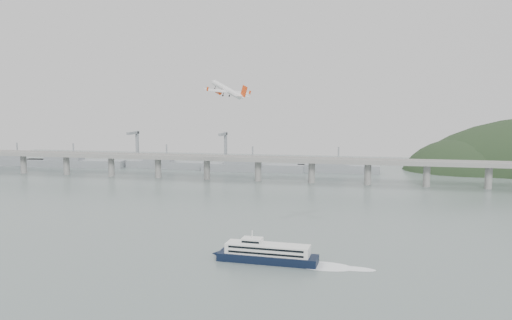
# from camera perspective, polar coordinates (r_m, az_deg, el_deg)

# --- Properties ---
(ground) EXTENTS (900.00, 900.00, 0.00)m
(ground) POSITION_cam_1_polar(r_m,az_deg,el_deg) (269.07, -2.56, -8.91)
(ground) COLOR slate
(ground) RESTS_ON ground
(bridge) EXTENTS (800.00, 22.00, 23.90)m
(bridge) POSITION_cam_1_polar(r_m,az_deg,el_deg) (459.00, 3.77, -0.34)
(bridge) COLOR gray
(bridge) RESTS_ON ground
(distant_fleet) EXTENTS (453.00, 60.90, 40.00)m
(distant_fleet) POSITION_cam_1_polar(r_m,az_deg,el_deg) (565.58, -10.84, -0.36)
(distant_fleet) COLOR gray
(distant_fleet) RESTS_ON ground
(ferry) EXTENTS (74.77, 14.63, 14.10)m
(ferry) POSITION_cam_1_polar(r_m,az_deg,el_deg) (229.10, 1.34, -10.63)
(ferry) COLOR black
(ferry) RESTS_ON ground
(airliner) EXTENTS (36.47, 35.48, 17.89)m
(airliner) POSITION_cam_1_polar(r_m,az_deg,el_deg) (364.65, -3.28, 7.97)
(airliner) COLOR white
(airliner) RESTS_ON ground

